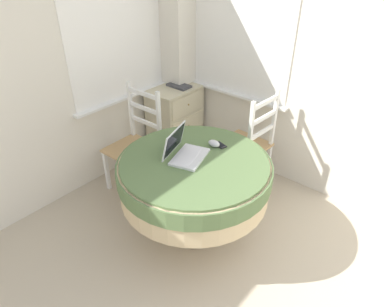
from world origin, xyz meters
TOP-DOWN VIEW (x-y plane):
  - corner_room_shell at (1.21, 2.09)m, footprint 4.30×5.16m
  - round_dining_table at (0.81, 2.01)m, footprint 1.16×1.16m
  - laptop at (0.80, 2.10)m, footprint 0.38×0.34m
  - computer_mouse at (1.06, 2.02)m, footprint 0.06×0.10m
  - cell_phone at (1.10, 1.99)m, footprint 0.08×0.11m
  - dining_chair_near_back_window at (0.98, 2.88)m, footprint 0.44×0.44m
  - dining_chair_near_right_window at (1.67, 2.07)m, footprint 0.45×0.46m
  - corner_cabinet at (1.73, 3.06)m, footprint 0.58×0.42m
  - book_on_cabinet at (1.77, 3.04)m, footprint 0.15×0.25m

SIDE VIEW (x-z plane):
  - corner_cabinet at x=1.73m, z-range 0.00..0.78m
  - dining_chair_near_back_window at x=0.98m, z-range -0.04..0.97m
  - dining_chair_near_right_window at x=1.67m, z-range -0.04..0.97m
  - round_dining_table at x=0.81m, z-range 0.23..0.98m
  - cell_phone at x=1.10m, z-range 0.75..0.76m
  - computer_mouse at x=1.06m, z-range 0.75..0.80m
  - book_on_cabinet at x=1.77m, z-range 0.78..0.80m
  - laptop at x=0.80m, z-range 0.68..0.91m
  - corner_room_shell at x=1.21m, z-range 0.00..2.55m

